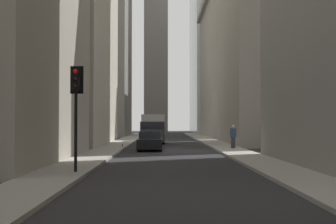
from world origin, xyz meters
TOP-DOWN VIEW (x-y plane):
  - ground_plane at (0.00, 0.00)m, footprint 135.00×135.00m
  - sidewalk_right at (0.00, 4.50)m, footprint 90.00×2.20m
  - sidewalk_left at (0.00, -4.50)m, footprint 90.00×2.20m
  - building_left_far at (28.16, -10.59)m, footprint 15.49×10.50m
  - building_right_midfar at (8.48, 10.60)m, footprint 15.97×10.00m
  - building_right_far at (31.14, 10.59)m, footprint 12.81×10.50m
  - church_spire at (44.44, 1.67)m, footprint 4.70×4.70m
  - delivery_truck at (10.59, 1.40)m, footprint 6.46×2.25m
  - sedan_black at (0.68, 1.40)m, footprint 4.30×1.78m
  - traffic_light_foreground at (-13.50, 3.89)m, footprint 0.43×0.52m
  - pedestrian at (0.80, -4.82)m, footprint 0.26×0.44m
  - discarded_bottle at (2.26, 3.61)m, footprint 0.07×0.07m

SIDE VIEW (x-z plane):
  - ground_plane at x=0.00m, z-range 0.00..0.00m
  - sidewalk_right at x=0.00m, z-range 0.00..0.14m
  - sidewalk_left at x=0.00m, z-range 0.00..0.14m
  - discarded_bottle at x=2.26m, z-range 0.11..0.38m
  - sedan_black at x=0.68m, z-range -0.04..1.37m
  - pedestrian at x=0.80m, z-range 0.22..1.96m
  - delivery_truck at x=10.59m, z-range 0.04..2.88m
  - traffic_light_foreground at x=-13.50m, z-range 1.12..5.31m
  - building_left_far at x=28.16m, z-range 0.01..20.98m
  - building_right_midfar at x=8.48m, z-range 0.00..22.97m
  - building_right_far at x=31.14m, z-range 0.01..29.73m
  - church_spire at x=44.44m, z-range 0.91..40.98m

